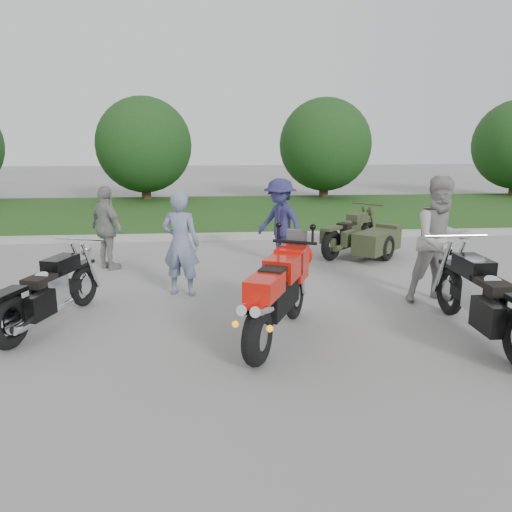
{
  "coord_description": "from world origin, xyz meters",
  "views": [
    {
      "loc": [
        -0.48,
        -6.21,
        2.48
      ],
      "look_at": [
        0.15,
        0.81,
        0.8
      ],
      "focal_mm": 35.0,
      "sensor_mm": 36.0,
      "label": 1
    }
  ],
  "objects": [
    {
      "name": "ground",
      "position": [
        0.0,
        0.0,
        0.0
      ],
      "size": [
        80.0,
        80.0,
        0.0
      ],
      "primitive_type": "plane",
      "color": "#969691",
      "rests_on": "ground"
    },
    {
      "name": "curb",
      "position": [
        0.0,
        6.0,
        0.07
      ],
      "size": [
        60.0,
        0.3,
        0.15
      ],
      "primitive_type": "cube",
      "color": "#A8A69E",
      "rests_on": "ground"
    },
    {
      "name": "grass_strip",
      "position": [
        0.0,
        10.15,
        0.07
      ],
      "size": [
        60.0,
        8.0,
        0.14
      ],
      "primitive_type": "cube",
      "color": "#2A551D",
      "rests_on": "ground"
    },
    {
      "name": "tree_mid_left",
      "position": [
        -3.0,
        13.5,
        2.19
      ],
      "size": [
        3.6,
        3.6,
        4.0
      ],
      "color": "#3F2B1C",
      "rests_on": "ground"
    },
    {
      "name": "tree_mid_right",
      "position": [
        4.0,
        13.5,
        2.19
      ],
      "size": [
        3.6,
        3.6,
        4.0
      ],
      "color": "#3F2B1C",
      "rests_on": "ground"
    },
    {
      "name": "sportbike_red",
      "position": [
        0.3,
        -0.41,
        0.62
      ],
      "size": [
        1.1,
        2.1,
        1.06
      ],
      "rotation": [
        0.0,
        0.0,
        -0.43
      ],
      "color": "black",
      "rests_on": "ground"
    },
    {
      "name": "cruiser_left",
      "position": [
        -2.69,
        0.31,
        0.45
      ],
      "size": [
        0.84,
        2.2,
        0.87
      ],
      "rotation": [
        0.0,
        0.0,
        -0.32
      ],
      "color": "black",
      "rests_on": "ground"
    },
    {
      "name": "cruiser_right",
      "position": [
        2.87,
        -0.69,
        0.5
      ],
      "size": [
        0.43,
        2.54,
        0.98
      ],
      "rotation": [
        0.0,
        0.0,
        -0.02
      ],
      "color": "black",
      "rests_on": "ground"
    },
    {
      "name": "cruiser_sidecar",
      "position": [
        2.72,
        3.85,
        0.4
      ],
      "size": [
        1.88,
        2.01,
        0.86
      ],
      "rotation": [
        0.0,
        0.0,
        -0.77
      ],
      "color": "black",
      "rests_on": "ground"
    },
    {
      "name": "person_stripe",
      "position": [
        -0.98,
        1.6,
        0.84
      ],
      "size": [
        0.7,
        0.56,
        1.68
      ],
      "primitive_type": "imported",
      "rotation": [
        0.0,
        0.0,
        2.85
      ],
      "color": "slate",
      "rests_on": "ground"
    },
    {
      "name": "person_grey",
      "position": [
        2.95,
        0.87,
        0.97
      ],
      "size": [
        0.98,
        0.78,
        1.93
      ],
      "primitive_type": "imported",
      "rotation": [
        0.0,
        0.0,
        0.05
      ],
      "color": "#9C9B96",
      "rests_on": "ground"
    },
    {
      "name": "person_denim",
      "position": [
        0.85,
        3.42,
        0.85
      ],
      "size": [
        1.18,
        1.26,
        1.71
      ],
      "primitive_type": "imported",
      "rotation": [
        0.0,
        0.0,
        -0.9
      ],
      "color": "navy",
      "rests_on": "ground"
    },
    {
      "name": "person_back",
      "position": [
        -2.47,
        3.34,
        0.8
      ],
      "size": [
        0.94,
        0.95,
        1.6
      ],
      "primitive_type": "imported",
      "rotation": [
        0.0,
        0.0,
        2.34
      ],
      "color": "gray",
      "rests_on": "ground"
    }
  ]
}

